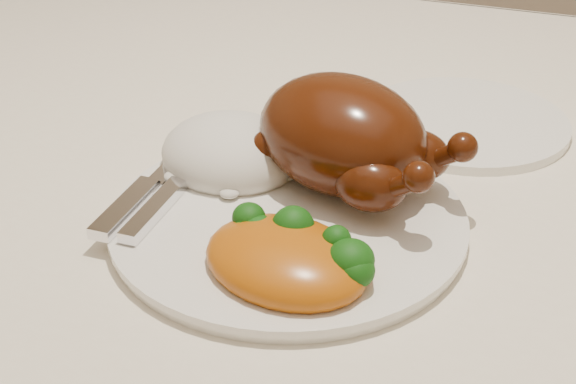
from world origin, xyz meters
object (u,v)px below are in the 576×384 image
(dining_table, at_px, (315,267))
(roast_chicken, at_px, (346,136))
(dinner_plate, at_px, (288,221))
(side_plate, at_px, (464,122))

(dining_table, distance_m, roast_chicken, 0.17)
(dinner_plate, bearing_deg, roast_chicken, 64.73)
(dining_table, xyz_separation_m, dinner_plate, (0.01, -0.09, 0.11))
(dining_table, relative_size, dinner_plate, 5.90)
(dining_table, distance_m, dinner_plate, 0.14)
(dinner_plate, height_order, roast_chicken, roast_chicken)
(dinner_plate, distance_m, roast_chicken, 0.08)
(side_plate, bearing_deg, roast_chicken, -112.80)
(dinner_plate, xyz_separation_m, side_plate, (0.10, 0.22, -0.00))
(dining_table, height_order, side_plate, side_plate)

